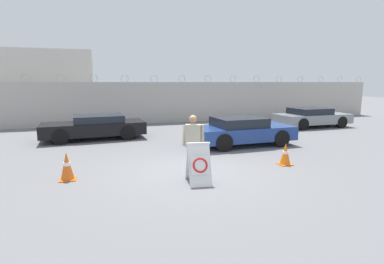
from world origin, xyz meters
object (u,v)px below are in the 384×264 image
object	(u,v)px
traffic_cone_near	(67,166)
parked_car_far_side	(312,117)
security_guard	(193,142)
barricade_sign	(199,163)
parked_car_front_coupe	(95,127)
traffic_cone_mid	(285,154)
parked_car_rear_sedan	(242,131)

from	to	relation	value
traffic_cone_near	parked_car_far_side	xyz separation A→B (m)	(13.09, 6.24, 0.21)
traffic_cone_near	security_guard	bearing A→B (deg)	-10.21
barricade_sign	parked_car_far_side	xyz separation A→B (m)	(9.72, 7.58, 0.05)
barricade_sign	parked_car_front_coupe	size ratio (longest dim) A/B	0.23
parked_car_far_side	security_guard	bearing A→B (deg)	-145.54
traffic_cone_near	traffic_cone_mid	bearing A→B (deg)	-4.03
parked_car_front_coupe	parked_car_far_side	distance (m)	12.38
traffic_cone_near	barricade_sign	bearing A→B (deg)	-21.66
barricade_sign	traffic_cone_near	bearing A→B (deg)	165.60
barricade_sign	security_guard	distance (m)	0.84
security_guard	parked_car_far_side	xyz separation A→B (m)	(9.65, 6.86, -0.38)
barricade_sign	traffic_cone_near	xyz separation A→B (m)	(-3.37, 1.34, -0.16)
traffic_cone_mid	parked_car_front_coupe	bearing A→B (deg)	132.19
barricade_sign	security_guard	bearing A→B (deg)	91.61
security_guard	parked_car_far_side	world-z (taller)	security_guard
traffic_cone_near	parked_car_front_coupe	distance (m)	6.12
security_guard	parked_car_front_coupe	world-z (taller)	security_guard
barricade_sign	traffic_cone_near	size ratio (longest dim) A/B	1.40
traffic_cone_near	parked_car_far_side	distance (m)	14.50
traffic_cone_near	parked_car_rear_sedan	bearing A→B (deg)	22.45
parked_car_front_coupe	parked_car_rear_sedan	size ratio (longest dim) A/B	1.11
barricade_sign	security_guard	world-z (taller)	security_guard
traffic_cone_near	traffic_cone_mid	xyz separation A→B (m)	(6.64, -0.47, -0.03)
traffic_cone_near	parked_car_front_coupe	size ratio (longest dim) A/B	0.17
traffic_cone_near	parked_car_rear_sedan	size ratio (longest dim) A/B	0.18
barricade_sign	parked_car_far_side	bearing A→B (deg)	45.22
traffic_cone_near	parked_car_far_side	world-z (taller)	parked_car_far_side
traffic_cone_near	parked_car_rear_sedan	xyz separation A→B (m)	(6.71, 2.77, 0.23)
security_guard	parked_car_far_side	distance (m)	11.85
security_guard	traffic_cone_near	bearing A→B (deg)	12.90
traffic_cone_near	parked_car_front_coupe	bearing A→B (deg)	83.36
security_guard	traffic_cone_mid	distance (m)	3.27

